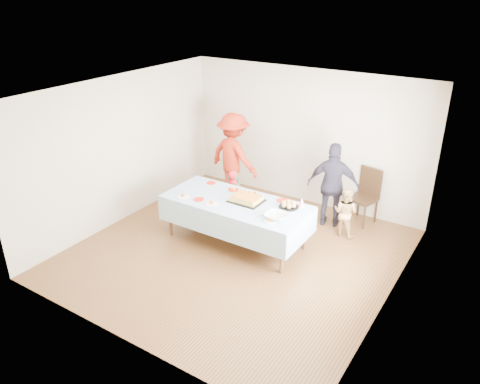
% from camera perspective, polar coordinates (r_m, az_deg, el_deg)
% --- Properties ---
extents(ground, '(5.00, 5.00, 0.00)m').
position_cam_1_polar(ground, '(7.92, -0.49, -7.43)').
color(ground, '#4B3015').
rests_on(ground, ground).
extents(room_walls, '(5.04, 5.04, 2.72)m').
position_cam_1_polar(room_walls, '(7.11, -0.16, 4.65)').
color(room_walls, '#BFB39C').
rests_on(room_walls, ground).
extents(party_table, '(2.50, 1.10, 0.78)m').
position_cam_1_polar(party_table, '(7.89, -0.53, -1.50)').
color(party_table, brown).
rests_on(party_table, ground).
extents(birthday_cake, '(0.55, 0.42, 0.10)m').
position_cam_1_polar(birthday_cake, '(7.85, 0.78, -0.84)').
color(birthday_cake, black).
rests_on(birthday_cake, party_table).
extents(rolls_tray, '(0.33, 0.33, 0.10)m').
position_cam_1_polar(rolls_tray, '(7.69, 5.95, -1.59)').
color(rolls_tray, black).
rests_on(rolls_tray, party_table).
extents(punch_bowl, '(0.35, 0.35, 0.09)m').
position_cam_1_polar(punch_bowl, '(7.31, 4.43, -2.96)').
color(punch_bowl, silver).
rests_on(punch_bowl, party_table).
extents(party_hat, '(0.10, 0.10, 0.17)m').
position_cam_1_polar(party_hat, '(7.70, 7.52, -1.25)').
color(party_hat, white).
rests_on(party_hat, party_table).
extents(fork_pile, '(0.24, 0.18, 0.07)m').
position_cam_1_polar(fork_pile, '(7.37, 2.96, -2.79)').
color(fork_pile, white).
rests_on(fork_pile, party_table).
extents(plate_red_far_a, '(0.17, 0.17, 0.01)m').
position_cam_1_polar(plate_red_far_a, '(8.58, -3.54, 1.11)').
color(plate_red_far_a, red).
rests_on(plate_red_far_a, party_table).
extents(plate_red_far_b, '(0.19, 0.19, 0.01)m').
position_cam_1_polar(plate_red_far_b, '(8.29, -0.83, 0.29)').
color(plate_red_far_b, red).
rests_on(plate_red_far_b, party_table).
extents(plate_red_far_c, '(0.19, 0.19, 0.01)m').
position_cam_1_polar(plate_red_far_c, '(8.14, 1.36, -0.20)').
color(plate_red_far_c, red).
rests_on(plate_red_far_c, party_table).
extents(plate_red_far_d, '(0.18, 0.18, 0.01)m').
position_cam_1_polar(plate_red_far_d, '(7.92, 5.13, -1.02)').
color(plate_red_far_d, red).
rests_on(plate_red_far_d, party_table).
extents(plate_red_near, '(0.18, 0.18, 0.01)m').
position_cam_1_polar(plate_red_near, '(7.96, -5.04, -0.89)').
color(plate_red_near, red).
rests_on(plate_red_near, party_table).
extents(plate_white_left, '(0.21, 0.21, 0.01)m').
position_cam_1_polar(plate_white_left, '(8.08, -6.95, -0.56)').
color(plate_white_left, white).
rests_on(plate_white_left, party_table).
extents(plate_white_mid, '(0.21, 0.21, 0.01)m').
position_cam_1_polar(plate_white_mid, '(7.78, -3.46, -1.46)').
color(plate_white_mid, white).
rests_on(plate_white_mid, party_table).
extents(plate_white_right, '(0.20, 0.20, 0.01)m').
position_cam_1_polar(plate_white_right, '(7.25, 3.73, -3.52)').
color(plate_white_right, white).
rests_on(plate_white_right, party_table).
extents(dining_chair, '(0.55, 0.55, 1.04)m').
position_cam_1_polar(dining_chair, '(8.98, 15.10, -0.07)').
color(dining_chair, black).
rests_on(dining_chair, ground).
extents(toddler_left, '(0.40, 0.35, 0.94)m').
position_cam_1_polar(toddler_left, '(8.90, -0.80, -0.18)').
color(toddler_left, red).
rests_on(toddler_left, ground).
extents(toddler_mid, '(0.45, 0.34, 0.83)m').
position_cam_1_polar(toddler_mid, '(9.12, -0.83, 0.07)').
color(toddler_mid, '#267435').
rests_on(toddler_mid, ground).
extents(toddler_right, '(0.46, 0.37, 0.90)m').
position_cam_1_polar(toddler_right, '(8.43, 12.73, -2.43)').
color(toddler_right, tan).
rests_on(toddler_right, ground).
extents(adult_left, '(1.25, 0.85, 1.79)m').
position_cam_1_polar(adult_left, '(9.56, -0.80, 4.39)').
color(adult_left, red).
rests_on(adult_left, ground).
extents(adult_right, '(1.00, 0.62, 1.59)m').
position_cam_1_polar(adult_right, '(8.61, 11.28, 0.81)').
color(adult_right, '#2B2837').
rests_on(adult_right, ground).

